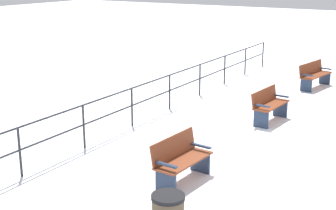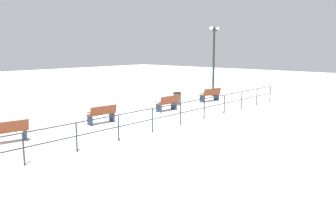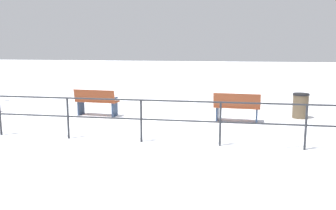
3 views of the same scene
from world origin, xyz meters
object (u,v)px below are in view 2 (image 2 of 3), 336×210
(bench_second, at_px, (167,103))
(lamppost_near, at_px, (214,52))
(bench_third, at_px, (102,114))
(trash_bin, at_px, (177,99))
(bench_fourth, at_px, (5,132))
(bench_nearest, at_px, (210,95))

(bench_second, xyz_separation_m, lamppost_near, (1.49, -6.75, 2.75))
(bench_third, bearing_deg, trash_bin, -78.10)
(lamppost_near, xyz_separation_m, trash_bin, (-0.54, 4.76, -2.81))
(bench_fourth, distance_m, trash_bin, 11.08)
(bench_nearest, height_order, bench_fourth, bench_nearest)
(bench_fourth, bearing_deg, lamppost_near, -75.16)
(bench_second, bearing_deg, lamppost_near, -73.52)
(bench_third, bearing_deg, lamppost_near, -78.49)
(bench_second, xyz_separation_m, bench_third, (0.11, 4.52, 0.02))
(bench_third, xyz_separation_m, trash_bin, (0.84, -6.51, -0.07))
(bench_third, height_order, lamppost_near, lamppost_near)
(bench_second, relative_size, lamppost_near, 0.28)
(bench_nearest, height_order, trash_bin, bench_nearest)
(bench_third, bearing_deg, bench_second, -86.85)
(bench_nearest, xyz_separation_m, trash_bin, (0.76, 2.52, -0.06))
(bench_second, height_order, bench_fourth, bench_second)
(bench_third, distance_m, trash_bin, 6.57)
(bench_second, bearing_deg, trash_bin, -60.44)
(bench_fourth, relative_size, trash_bin, 2.17)
(bench_nearest, relative_size, trash_bin, 2.00)
(bench_second, relative_size, bench_third, 0.98)
(bench_nearest, bearing_deg, bench_third, 100.83)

